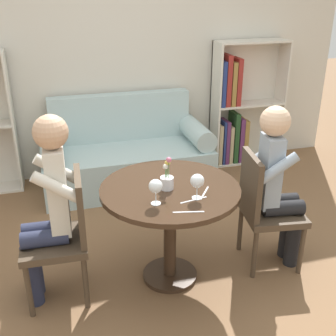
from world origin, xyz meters
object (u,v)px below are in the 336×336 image
Objects in this scene: couch at (126,157)px; bookshelf_right at (238,110)px; person_left at (48,206)px; person_right at (278,184)px; flower_vase at (167,179)px; wine_glass_right at (197,182)px; chair_left at (65,232)px; chair_right at (264,206)px; wine_glass_left at (156,187)px.

couch is 1.44m from bookshelf_right.
person_right is at bearing 90.40° from person_left.
wine_glass_right is at bearing -51.45° from flower_vase.
chair_left is (-0.72, -1.62, 0.18)m from couch.
chair_left is 5.39× the size of wine_glass_right.
person_left is at bearing 96.51° from chair_right.
person_right is 5.41× the size of flower_vase.
wine_glass_left reaches higher than chair_left.
wine_glass_left is at bearing 110.17° from chair_right.
couch is 1.33× the size of person_left.
flower_vase is (-0.03, -1.66, 0.50)m from couch.
flower_vase is (0.12, 0.18, -0.04)m from wine_glass_left.
bookshelf_right is at bearing 53.79° from flower_vase.
chair_right is at bearing 84.36° from person_right.
couch is at bearing 93.75° from wine_glass_right.
person_right is (0.09, -0.02, 0.18)m from chair_right.
bookshelf_right is 2.39m from flower_vase.
chair_left is 1.00× the size of chair_right.
chair_right is at bearing 91.06° from person_left.
couch is 1.91× the size of chair_left.
chair_left is 0.69× the size of person_left.
person_left is 1.61m from person_right.
chair_right is at bearing -66.57° from couch.
person_right is (-0.58, -1.94, 0.04)m from bookshelf_right.
person_right reaches higher than chair_right.
wine_glass_right is 0.72× the size of flower_vase.
wine_glass_left is at bearing 71.45° from chair_left.
person_right reaches higher than couch.
wine_glass_right is (0.12, -1.84, 0.55)m from couch.
bookshelf_right is at bearing 59.07° from wine_glass_right.
flower_vase is at bearing 96.80° from person_right.
flower_vase reaches higher than wine_glass_left.
person_right is (0.80, -1.68, 0.36)m from couch.
wine_glass_right is (0.84, -0.22, 0.36)m from chair_left.
flower_vase reaches higher than chair_left.
person_left is 7.78× the size of wine_glass_right.
couch is at bearing 31.73° from chair_right.
chair_left is 0.76m from flower_vase.
person_left reaches higher than wine_glass_left.
chair_left is (-2.10, -1.88, -0.14)m from bookshelf_right.
chair_left is at bearing 165.11° from wine_glass_right.
wine_glass_left reaches higher than chair_right.
person_right is 0.73m from wine_glass_right.
person_right is (1.61, -0.07, -0.03)m from person_left.
chair_right is at bearing 91.24° from chair_left.
couch is 1.92m from wine_glass_right.
wine_glass_right is at bearing 115.30° from chair_right.
person_right is at bearing -106.56° from bookshelf_right.
bookshelf_right reaches higher than chair_left.
wine_glass_right is 0.24m from flower_vase.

